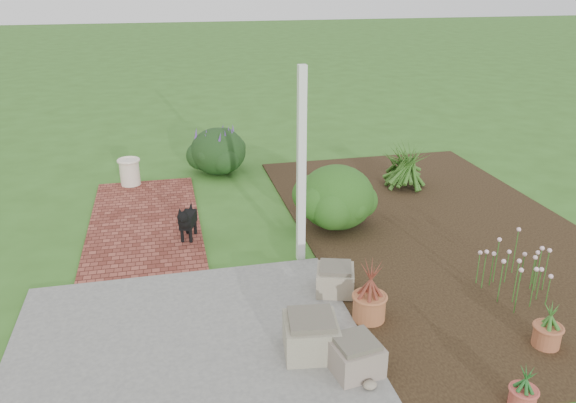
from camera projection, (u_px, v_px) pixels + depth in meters
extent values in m
plane|color=#33611E|center=(280.00, 265.00, 7.19)|extent=(80.00, 80.00, 0.00)
cube|color=slate|center=(189.00, 363.00, 5.34)|extent=(3.50, 3.50, 0.04)
cube|color=maroon|center=(145.00, 221.00, 8.41)|extent=(1.60, 3.50, 0.04)
cube|color=black|center=(441.00, 229.00, 8.14)|extent=(4.00, 7.00, 0.03)
cube|color=white|center=(301.00, 168.00, 6.87)|extent=(0.10, 0.10, 2.50)
cube|color=gray|center=(355.00, 357.00, 5.17)|extent=(0.50, 0.50, 0.29)
cube|color=#746C5A|center=(311.00, 337.00, 5.41)|extent=(0.57, 0.57, 0.34)
cube|color=gray|center=(335.00, 280.00, 6.47)|extent=(0.53, 0.53, 0.28)
cube|color=black|center=(188.00, 220.00, 7.73)|extent=(0.27, 0.41, 0.17)
cylinder|color=black|center=(182.00, 236.00, 7.68)|extent=(0.05, 0.05, 0.19)
cylinder|color=black|center=(191.00, 236.00, 7.67)|extent=(0.05, 0.05, 0.19)
cylinder|color=black|center=(187.00, 227.00, 7.93)|extent=(0.05, 0.05, 0.19)
cylinder|color=black|center=(195.00, 227.00, 7.92)|extent=(0.05, 0.05, 0.19)
sphere|color=black|center=(183.00, 217.00, 7.47)|extent=(0.16, 0.16, 0.16)
cone|color=black|center=(191.00, 206.00, 7.88)|extent=(0.10, 0.13, 0.14)
cylinder|color=beige|center=(130.00, 172.00, 9.73)|extent=(0.40, 0.40, 0.45)
ellipsoid|color=#193D0C|center=(337.00, 195.00, 8.09)|extent=(1.43, 1.43, 0.93)
cylinder|color=#A96139|center=(369.00, 307.00, 5.96)|extent=(0.44, 0.44, 0.28)
cylinder|color=#A75A38|center=(547.00, 336.00, 5.54)|extent=(0.30, 0.30, 0.22)
cylinder|color=#B6483D|center=(522.00, 398.00, 4.75)|extent=(0.29, 0.29, 0.19)
ellipsoid|color=black|center=(218.00, 150.00, 10.38)|extent=(1.29, 1.29, 0.87)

